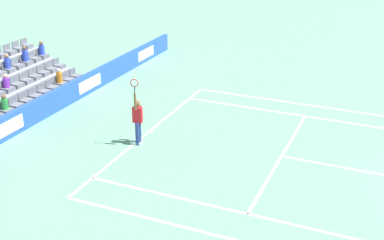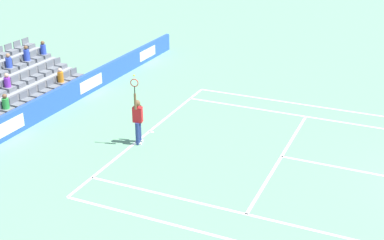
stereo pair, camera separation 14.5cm
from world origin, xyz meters
name	(u,v)px [view 1 (the left image)]	position (x,y,z in m)	size (l,w,h in m)	color
line_baseline	(149,132)	(0.00, -11.89, 0.00)	(10.97, 0.10, 0.01)	white
line_service	(282,156)	(0.00, -6.40, 0.00)	(8.23, 0.10, 0.01)	white
line_centre_service	(373,173)	(0.00, -3.20, 0.00)	(0.10, 6.40, 0.01)	white
line_singles_sideline_left	(262,217)	(4.12, -5.95, 0.00)	(0.10, 11.89, 0.01)	white
line_singles_sideline_right	(316,118)	(-4.12, -5.95, 0.00)	(0.10, 11.89, 0.01)	white
line_doubles_sideline_right	(321,107)	(-5.49, -5.95, 0.00)	(0.10, 11.89, 0.01)	white
line_centre_mark	(151,132)	(0.00, -11.79, 0.00)	(0.10, 0.20, 0.01)	white
sponsor_barrier	(51,103)	(0.00, -16.69, 0.50)	(22.95, 0.22, 1.00)	blue
tennis_player	(138,120)	(1.13, -11.74, 0.99)	(0.53, 0.40, 2.85)	navy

